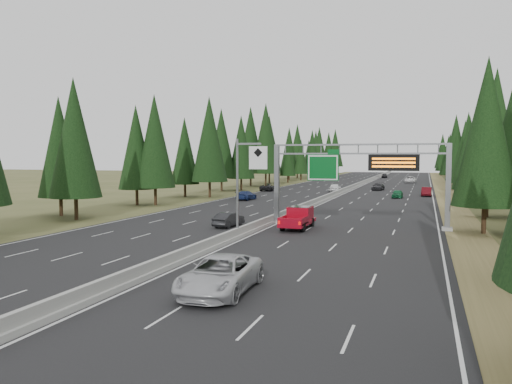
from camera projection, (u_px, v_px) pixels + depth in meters
road at (344, 193)px, 92.17m from camera, size 32.00×260.00×0.08m
shoulder_right at (446, 195)px, 86.44m from camera, size 3.60×260.00×0.06m
shoulder_left at (253, 191)px, 97.89m from camera, size 3.60×260.00×0.06m
median_barrier at (344, 191)px, 92.14m from camera, size 0.70×260.00×0.85m
sign_gantry at (365, 172)px, 46.33m from camera, size 16.75×0.98×7.80m
hov_sign_pole at (244, 181)px, 39.68m from camera, size 2.80×0.50×8.00m
tree_row_right at (484, 139)px, 72.45m from camera, size 11.46×238.68×18.94m
tree_row_left at (240, 145)px, 102.74m from camera, size 11.62×241.41×18.72m
silver_minivan at (220, 275)px, 24.09m from camera, size 3.19×6.43×1.75m
red_pickup at (299, 216)px, 46.04m from camera, size 2.15×6.03×1.97m
car_ahead_green at (397, 194)px, 80.10m from camera, size 1.71×3.98×1.34m
car_ahead_dkred at (427, 192)px, 83.84m from camera, size 1.73×4.60×1.50m
car_ahead_dkgrey at (378, 187)px, 98.73m from camera, size 2.43×5.04×1.42m
car_ahead_white at (410, 180)px, 127.45m from camera, size 2.78×5.82×1.60m
car_ahead_far at (384, 176)px, 157.07m from camera, size 1.92×4.38×1.47m
car_onc_near at (229, 219)px, 47.01m from camera, size 1.84×4.21×1.35m
car_onc_blue at (246, 195)px, 76.33m from camera, size 2.18×4.92×1.40m
car_onc_white at (335, 188)px, 93.74m from camera, size 1.91×4.63×1.57m
car_onc_far at (269, 187)px, 96.85m from camera, size 2.59×5.21×1.42m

